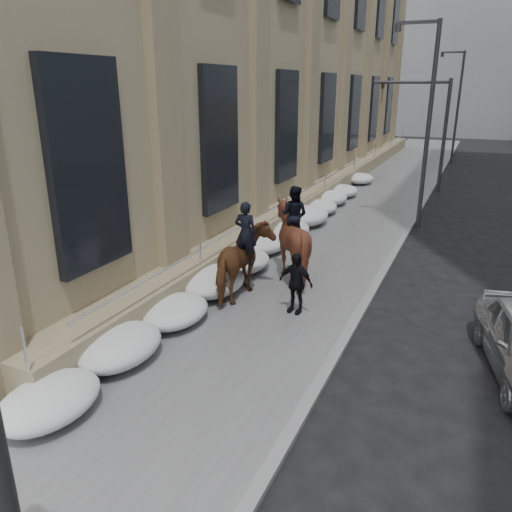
% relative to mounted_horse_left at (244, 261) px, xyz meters
% --- Properties ---
extents(ground, '(140.00, 140.00, 0.00)m').
position_rel_mounted_horse_left_xyz_m(ground, '(0.51, -4.14, -1.17)').
color(ground, black).
rests_on(ground, ground).
extents(sidewalk, '(5.00, 80.00, 0.12)m').
position_rel_mounted_horse_left_xyz_m(sidewalk, '(0.51, 5.86, -1.11)').
color(sidewalk, '#555557').
rests_on(sidewalk, ground).
extents(curb, '(0.24, 80.00, 0.12)m').
position_rel_mounted_horse_left_xyz_m(curb, '(3.13, 5.86, -1.11)').
color(curb, slate).
rests_on(curb, ground).
extents(limestone_building, '(6.10, 44.00, 18.00)m').
position_rel_mounted_horse_left_xyz_m(limestone_building, '(-4.75, 15.82, 7.73)').
color(limestone_building, '#9B8766').
rests_on(limestone_building, ground).
extents(bg_building_mid, '(30.00, 12.00, 28.00)m').
position_rel_mounted_horse_left_xyz_m(bg_building_mid, '(4.51, 55.86, 12.83)').
color(bg_building_mid, slate).
rests_on(bg_building_mid, ground).
extents(bg_building_far, '(24.00, 12.00, 20.00)m').
position_rel_mounted_horse_left_xyz_m(bg_building_far, '(-5.49, 67.86, 8.83)').
color(bg_building_far, gray).
rests_on(bg_building_far, ground).
extents(streetlight_mid, '(1.71, 0.24, 8.00)m').
position_rel_mounted_horse_left_xyz_m(streetlight_mid, '(3.25, 9.86, 3.41)').
color(streetlight_mid, '#2D2D30').
rests_on(streetlight_mid, ground).
extents(streetlight_far, '(1.71, 0.24, 8.00)m').
position_rel_mounted_horse_left_xyz_m(streetlight_far, '(3.25, 29.86, 3.41)').
color(streetlight_far, '#2D2D30').
rests_on(streetlight_far, ground).
extents(traffic_signal, '(4.10, 0.22, 6.00)m').
position_rel_mounted_horse_left_xyz_m(traffic_signal, '(2.58, 17.86, 2.83)').
color(traffic_signal, '#2D2D30').
rests_on(traffic_signal, ground).
extents(snow_bank, '(1.70, 18.10, 0.76)m').
position_rel_mounted_horse_left_xyz_m(snow_bank, '(-0.91, 3.97, -0.70)').
color(snow_bank, white).
rests_on(snow_bank, sidewalk).
extents(mounted_horse_left, '(1.15, 2.37, 2.65)m').
position_rel_mounted_horse_left_xyz_m(mounted_horse_left, '(0.00, 0.00, 0.00)').
color(mounted_horse_left, '#4F2D17').
rests_on(mounted_horse_left, sidewalk).
extents(mounted_horse_right, '(2.04, 2.25, 2.81)m').
position_rel_mounted_horse_left_xyz_m(mounted_horse_right, '(0.69, 1.78, 0.18)').
color(mounted_horse_right, '#3C1C11').
rests_on(mounted_horse_right, sidewalk).
extents(pedestrian, '(0.98, 0.51, 1.59)m').
position_rel_mounted_horse_left_xyz_m(pedestrian, '(1.60, -0.35, -0.26)').
color(pedestrian, black).
rests_on(pedestrian, sidewalk).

